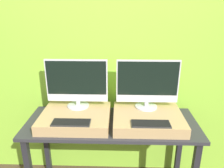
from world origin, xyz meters
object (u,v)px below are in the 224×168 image
Objects in this scene: monitor_left at (77,83)px; keyboard_left at (71,122)px; monitor_right at (147,84)px; keyboard_right at (151,124)px.

monitor_left is 0.39m from keyboard_left.
keyboard_left is at bearing -153.59° from monitor_right.
monitor_left reaches higher than keyboard_right.
keyboard_left is 0.64m from keyboard_right.
keyboard_left is 0.75m from monitor_right.
monitor_left is at bearing 180.00° from monitor_right.
monitor_left is at bearing 90.00° from keyboard_left.
monitor_right reaches higher than keyboard_right.
monitor_left is 1.00× the size of monitor_right.
monitor_right is 1.81× the size of keyboard_right.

